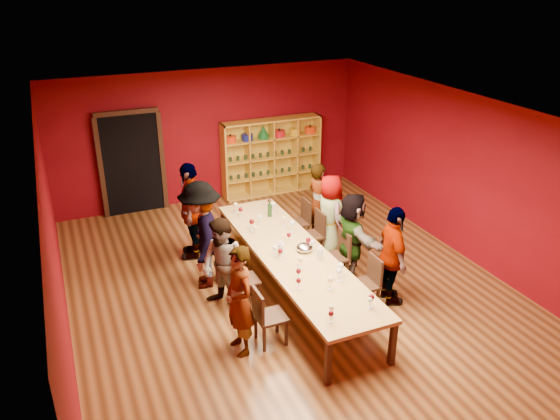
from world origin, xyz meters
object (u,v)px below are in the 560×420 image
object	(u,v)px
person_left_3	(202,235)
person_right_2	(352,236)
chair_person_right_4	(301,219)
person_right_4	(318,202)
spittoon_bowl	(304,248)
chair_person_right_3	(315,232)
person_right_3	(330,215)
chair_person_left_1	(266,314)
chair_person_left_3	(224,254)
wine_bottle	(270,210)
shelving_unit	(271,153)
person_left_4	(191,211)
chair_person_right_1	(368,280)
person_right_1	(393,256)
person_left_2	(223,266)
chair_person_left_4	(206,229)
tasting_table	(293,256)
chair_person_right_2	(339,254)
chair_person_left_2	(240,277)

from	to	relation	value
person_left_3	person_right_2	size ratio (longest dim) A/B	1.19
chair_person_right_4	person_right_4	xyz separation A→B (m)	(0.37, -0.00, 0.30)
spittoon_bowl	chair_person_right_3	bearing A→B (deg)	55.31
person_right_3	chair_person_left_1	bearing A→B (deg)	134.61
chair_person_left_3	wine_bottle	bearing A→B (deg)	29.23
shelving_unit	person_left_4	distance (m)	3.50
chair_person_right_1	person_right_1	bearing A→B (deg)	0.00
spittoon_bowl	chair_person_left_1	bearing A→B (deg)	-136.61
person_right_1	chair_person_right_4	bearing A→B (deg)	23.64
person_left_2	chair_person_right_3	bearing A→B (deg)	90.38
chair_person_left_1	person_right_1	distance (m)	2.28
chair_person_left_4	chair_person_right_1	world-z (taller)	same
person_right_2	person_right_3	xyz separation A→B (m)	(0.06, 0.91, -0.00)
tasting_table	person_left_4	distance (m)	2.27
person_left_4	chair_person_right_1	world-z (taller)	person_left_4
shelving_unit	chair_person_right_2	xyz separation A→B (m)	(-0.49, -4.22, -0.49)
chair_person_left_4	spittoon_bowl	bearing A→B (deg)	-60.27
person_left_4	person_right_1	distance (m)	3.74
chair_person_left_2	chair_person_right_2	bearing A→B (deg)	2.40
shelving_unit	spittoon_bowl	distance (m)	4.49
tasting_table	person_right_4	distance (m)	2.07
person_left_2	chair_person_left_4	size ratio (longest dim) A/B	1.73
chair_person_left_4	shelving_unit	bearing A→B (deg)	45.99
person_left_3	spittoon_bowl	bearing A→B (deg)	74.84
chair_person_left_1	shelving_unit	bearing A→B (deg)	66.78
chair_person_left_2	chair_person_right_3	distance (m)	2.07
shelving_unit	spittoon_bowl	world-z (taller)	shelving_unit
chair_person_right_2	tasting_table	bearing A→B (deg)	-173.64
chair_person_right_4	chair_person_left_1	bearing A→B (deg)	-124.18
chair_person_right_2	shelving_unit	bearing A→B (deg)	83.42
chair_person_right_1	chair_person_right_3	xyz separation A→B (m)	(0.00, 1.87, 0.00)
tasting_table	person_right_4	world-z (taller)	person_right_4
chair_person_right_1	person_right_1	size ratio (longest dim) A/B	0.54
tasting_table	chair_person_left_4	world-z (taller)	chair_person_left_4
spittoon_bowl	person_left_4	bearing A→B (deg)	125.10
person_left_2	chair_person_right_4	xyz separation A→B (m)	(2.09, 1.59, -0.28)
chair_person_left_1	person_right_2	size ratio (longest dim) A/B	0.57
person_left_2	person_left_3	bearing A→B (deg)	161.44
person_left_3	person_right_1	bearing A→B (deg)	72.11
person_left_2	person_right_2	distance (m)	2.34
chair_person_left_1	person_right_4	world-z (taller)	person_right_4
chair_person_left_4	person_right_4	distance (m)	2.23
person_left_2	person_left_3	distance (m)	0.85
person_right_1	wine_bottle	xyz separation A→B (m)	(-1.13, 2.33, 0.04)
chair_person_right_1	person_right_3	xyz separation A→B (m)	(0.31, 1.87, 0.28)
person_left_3	chair_person_right_4	xyz separation A→B (m)	(2.18, 0.76, -0.44)
chair_person_right_2	chair_person_right_3	size ratio (longest dim) A/B	1.00
wine_bottle	person_right_4	bearing A→B (deg)	7.58
chair_person_right_2	wine_bottle	size ratio (longest dim) A/B	2.73
person_left_3	chair_person_right_1	world-z (taller)	person_left_3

